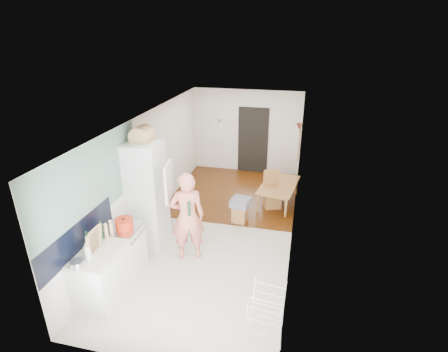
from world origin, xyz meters
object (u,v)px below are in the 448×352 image
at_px(person, 187,209).
at_px(stool, 240,214).
at_px(drying_rack, 266,317).
at_px(dining_table, 279,195).
at_px(dining_chair, 272,190).

relative_size(person, stool, 5.13).
relative_size(stool, drying_rack, 0.46).
bearing_deg(drying_rack, dining_table, 100.61).
bearing_deg(drying_rack, person, 144.04).
height_order(person, stool, person).
relative_size(person, dining_table, 1.67).
distance_m(dining_chair, drying_rack, 4.10).
distance_m(person, dining_chair, 2.85).
distance_m(dining_table, stool, 1.39).
height_order(person, drying_rack, person).
relative_size(dining_table, dining_chair, 1.36).
xyz_separation_m(dining_table, dining_chair, (-0.16, -0.23, 0.24)).
bearing_deg(person, stool, -137.48).
relative_size(person, drying_rack, 2.37).
height_order(dining_table, dining_chair, dining_chair).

